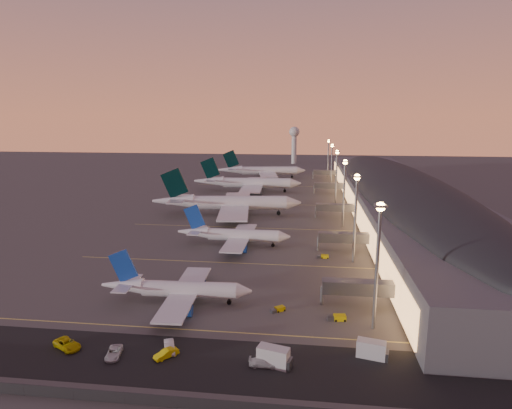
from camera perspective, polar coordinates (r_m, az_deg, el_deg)
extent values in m
plane|color=#464340|center=(130.13, -3.27, -7.03)|extent=(700.00, 700.00, 0.00)
cylinder|color=silver|center=(99.90, -8.85, -11.12)|extent=(21.64, 4.53, 3.66)
cone|color=silver|center=(97.88, -1.57, -11.47)|extent=(3.61, 3.80, 3.66)
cone|color=silver|center=(104.33, -17.36, -10.25)|extent=(9.85, 4.05, 3.66)
cube|color=silver|center=(100.39, -9.43, -11.42)|extent=(7.49, 31.06, 0.40)
cylinder|color=#183F9D|center=(106.79, -8.15, -10.64)|extent=(4.96, 2.94, 2.75)
cylinder|color=#183F9D|center=(94.75, -9.99, -13.72)|extent=(4.96, 2.94, 2.75)
cube|color=#183F9D|center=(102.51, -17.27, -7.81)|extent=(6.72, 0.82, 7.94)
cube|color=silver|center=(103.70, -16.77, -10.02)|extent=(3.92, 11.23, 0.26)
cylinder|color=black|center=(99.32, -3.59, -12.74)|extent=(0.30, 0.30, 1.45)
cylinder|color=black|center=(99.41, -3.59, -12.85)|extent=(1.05, 0.68, 1.03)
cylinder|color=black|center=(103.58, -9.43, -11.82)|extent=(0.30, 0.30, 1.45)
cylinder|color=black|center=(103.67, -9.42, -11.92)|extent=(1.05, 0.68, 1.03)
cylinder|color=black|center=(99.06, -10.15, -12.98)|extent=(0.30, 0.30, 1.45)
cylinder|color=black|center=(99.15, -10.15, -13.09)|extent=(1.05, 0.68, 1.03)
cylinder|color=silver|center=(140.18, -1.69, -4.11)|extent=(23.27, 4.32, 3.95)
cone|color=silver|center=(138.67, 3.82, -4.31)|extent=(3.81, 4.01, 3.95)
cone|color=silver|center=(143.70, -8.35, -3.63)|extent=(10.54, 4.12, 3.95)
cube|color=silver|center=(140.56, -2.14, -4.37)|extent=(7.27, 33.37, 0.43)
cylinder|color=#183F9D|center=(147.74, -1.36, -4.09)|extent=(5.29, 3.05, 2.96)
cylinder|color=#183F9D|center=(133.92, -2.36, -5.79)|extent=(5.29, 3.05, 2.96)
cube|color=#183F9D|center=(142.30, -8.20, -1.65)|extent=(7.25, 0.71, 8.57)
cube|color=silver|center=(143.21, -7.86, -3.43)|extent=(3.93, 12.04, 0.28)
cylinder|color=black|center=(139.75, 2.28, -5.35)|extent=(0.32, 0.32, 1.56)
cylinder|color=black|center=(139.81, 2.28, -5.43)|extent=(1.12, 0.71, 1.11)
cylinder|color=black|center=(143.88, -2.24, -4.84)|extent=(0.32, 0.32, 1.56)
cylinder|color=black|center=(143.94, -2.24, -4.93)|extent=(1.12, 0.71, 1.11)
cylinder|color=black|center=(138.67, -2.64, -5.49)|extent=(0.32, 0.32, 1.56)
cylinder|color=black|center=(138.74, -2.64, -5.58)|extent=(1.12, 0.71, 1.11)
cylinder|color=silver|center=(182.81, -2.14, 0.24)|extent=(39.82, 10.53, 5.96)
cone|color=silver|center=(183.33, 5.02, 0.23)|extent=(7.01, 6.66, 5.96)
cone|color=silver|center=(186.02, -10.98, 0.46)|extent=(18.37, 8.00, 5.96)
cube|color=silver|center=(183.11, -2.74, -0.08)|extent=(18.11, 58.53, 0.66)
cylinder|color=#56585D|center=(195.85, -2.18, 0.10)|extent=(9.36, 5.48, 4.47)
cylinder|color=#56585D|center=(171.14, -2.51, -1.61)|extent=(9.36, 5.48, 4.47)
cube|color=black|center=(184.52, -10.80, 2.81)|extent=(11.77, 2.26, 13.22)
cube|color=silver|center=(185.44, -10.34, 0.73)|extent=(8.74, 21.33, 0.42)
cylinder|color=black|center=(183.78, 3.03, -1.04)|extent=(0.53, 0.53, 2.38)
cylinder|color=black|center=(183.86, 3.03, -1.15)|extent=(1.78, 1.23, 1.67)
cylinder|color=black|center=(187.91, -3.05, -0.75)|extent=(0.53, 0.53, 2.38)
cylinder|color=black|center=(187.99, -3.05, -0.86)|extent=(1.78, 1.23, 1.67)
cylinder|color=black|center=(179.79, -3.20, -1.33)|extent=(0.53, 0.53, 2.38)
cylinder|color=black|center=(179.87, -3.20, -1.44)|extent=(1.78, 1.23, 1.67)
cylinder|color=silver|center=(238.90, 0.11, 2.91)|extent=(37.42, 7.19, 5.63)
cone|color=silver|center=(238.25, 5.30, 2.83)|extent=(6.23, 5.88, 5.63)
cone|color=silver|center=(242.33, -6.28, 3.13)|extent=(17.03, 6.33, 5.63)
cube|color=silver|center=(239.20, -0.32, 2.68)|extent=(13.08, 54.81, 0.62)
cylinder|color=#56585D|center=(251.19, 0.18, 2.68)|extent=(8.57, 4.57, 4.22)
cylinder|color=#56585D|center=(227.65, -0.27, 1.73)|extent=(8.57, 4.57, 4.22)
cube|color=black|center=(241.20, -6.13, 4.84)|extent=(11.13, 1.31, 12.49)
cube|color=silver|center=(241.83, -5.81, 3.32)|extent=(6.82, 19.82, 0.39)
cylinder|color=black|center=(238.88, 3.85, 1.92)|extent=(0.47, 0.47, 2.25)
cylinder|color=black|center=(238.94, 3.85, 1.84)|extent=(1.62, 1.05, 1.58)
cylinder|color=black|center=(243.65, -0.53, 2.14)|extent=(0.47, 0.47, 2.25)
cylinder|color=black|center=(243.71, -0.53, 2.06)|extent=(1.62, 1.05, 1.58)
cylinder|color=black|center=(235.92, -0.69, 1.82)|extent=(0.47, 0.47, 2.25)
cylinder|color=black|center=(235.98, -0.69, 1.74)|extent=(1.62, 1.05, 1.58)
cylinder|color=silver|center=(292.72, 1.80, 4.54)|extent=(37.60, 11.43, 5.62)
cone|color=silver|center=(295.02, 6.00, 4.54)|extent=(6.81, 6.50, 5.62)
cone|color=silver|center=(292.00, -3.51, 4.64)|extent=(17.47, 8.21, 5.62)
cube|color=silver|center=(292.73, 1.45, 4.35)|extent=(19.26, 55.37, 0.62)
cylinder|color=#56585D|center=(304.88, 1.53, 4.28)|extent=(8.96, 5.49, 4.22)
cylinder|color=#56585D|center=(281.25, 1.84, 3.65)|extent=(8.96, 5.49, 4.22)
cube|color=black|center=(291.17, -3.36, 6.06)|extent=(11.08, 2.59, 12.48)
cube|color=silver|center=(291.85, -3.11, 4.81)|extent=(9.02, 20.27, 0.39)
cylinder|color=black|center=(294.74, 4.83, 3.78)|extent=(0.52, 0.52, 2.25)
cylinder|color=black|center=(294.79, 4.83, 3.72)|extent=(1.71, 1.22, 1.57)
cylinder|color=black|center=(296.94, 1.16, 3.88)|extent=(0.52, 0.52, 2.25)
cylinder|color=black|center=(296.99, 1.16, 3.82)|extent=(1.71, 1.22, 1.57)
cylinder|color=black|center=(289.16, 1.25, 3.67)|extent=(0.52, 0.52, 2.25)
cylinder|color=black|center=(289.21, 1.25, 3.60)|extent=(1.71, 1.22, 1.57)
cube|color=#505055|center=(201.01, 18.23, 0.89)|extent=(40.00, 255.00, 12.00)
ellipsoid|color=black|center=(200.03, 18.34, 2.58)|extent=(39.00, 253.00, 10.92)
cube|color=#ECA35D|center=(198.18, 12.48, 0.76)|extent=(0.40, 244.80, 8.00)
cube|color=#56585D|center=(99.30, 13.50, -10.69)|extent=(16.00, 3.20, 3.00)
cylinder|color=slate|center=(99.55, 8.76, -11.87)|extent=(0.70, 0.70, 4.40)
cube|color=#56585D|center=(136.95, 11.65, -4.32)|extent=(16.00, 3.20, 3.00)
cylinder|color=slate|center=(137.14, 8.27, -5.18)|extent=(0.70, 0.70, 4.40)
cube|color=#56585D|center=(180.53, 10.52, -0.38)|extent=(16.00, 3.20, 3.00)
cylinder|color=slate|center=(180.67, 7.96, -1.03)|extent=(0.70, 0.70, 4.40)
cube|color=#56585D|center=(236.49, 9.70, 2.51)|extent=(16.00, 3.20, 3.00)
cylinder|color=slate|center=(236.59, 7.74, 2.01)|extent=(0.70, 0.70, 4.40)
cube|color=#56585D|center=(291.86, 9.19, 4.26)|extent=(16.00, 3.20, 3.00)
cylinder|color=slate|center=(291.95, 7.61, 3.86)|extent=(0.70, 0.70, 4.40)
cylinder|color=slate|center=(87.48, 15.80, -8.33)|extent=(0.70, 0.70, 25.00)
cube|color=slate|center=(84.07, 16.28, -0.16)|extent=(2.20, 2.20, 0.50)
sphere|color=#FDB54D|center=(84.11, 16.28, -0.29)|extent=(1.80, 1.80, 1.80)
cylinder|color=slate|center=(125.50, 13.07, -2.08)|extent=(0.70, 0.70, 25.00)
cube|color=slate|center=(123.14, 13.34, 3.66)|extent=(2.20, 2.20, 0.50)
sphere|color=#FDB54D|center=(123.17, 13.34, 3.57)|extent=(1.80, 1.80, 1.80)
cylinder|color=slate|center=(164.46, 11.63, 1.23)|extent=(0.70, 0.70, 25.00)
cube|color=slate|center=(162.67, 11.82, 5.64)|extent=(2.20, 2.20, 0.50)
sphere|color=#FDB54D|center=(162.69, 11.82, 5.57)|extent=(1.80, 1.80, 1.80)
cylinder|color=slate|center=(208.76, 10.66, 3.48)|extent=(0.70, 0.70, 25.00)
cube|color=slate|center=(207.35, 10.79, 6.95)|extent=(2.20, 2.20, 0.50)
sphere|color=#FDB54D|center=(207.37, 10.79, 6.89)|extent=(1.80, 1.80, 1.80)
cylinder|color=slate|center=(253.31, 10.03, 4.93)|extent=(0.70, 0.70, 25.00)
cube|color=slate|center=(252.15, 10.13, 7.80)|extent=(2.20, 2.20, 0.50)
sphere|color=#FDB54D|center=(252.16, 10.13, 7.75)|extent=(1.80, 1.80, 1.80)
cylinder|color=slate|center=(297.99, 9.58, 5.95)|extent=(0.70, 0.70, 25.00)
cube|color=slate|center=(297.01, 9.66, 8.39)|extent=(2.20, 2.20, 0.50)
sphere|color=#FDB54D|center=(297.02, 9.66, 8.35)|extent=(1.80, 1.80, 1.80)
cylinder|color=silver|center=(382.49, 5.10, 7.40)|extent=(4.40, 4.40, 26.00)
sphere|color=silver|center=(381.65, 5.14, 9.64)|extent=(9.00, 9.00, 9.00)
cube|color=black|center=(80.58, -10.71, -19.77)|extent=(260.00, 16.00, 0.01)
cube|color=#D8C659|center=(89.71, -8.52, -16.20)|extent=(90.00, 0.36, 0.00)
cube|color=#D8C659|center=(125.48, -3.68, -7.75)|extent=(90.00, 0.36, 0.00)
cube|color=#D8C659|center=(163.22, -1.12, -3.10)|extent=(90.00, 0.36, 0.00)
cube|color=#D8C659|center=(206.70, 0.61, 0.08)|extent=(90.00, 0.36, 0.00)
cube|color=#D8C659|center=(260.54, 1.94, 2.52)|extent=(90.00, 0.36, 0.00)
cube|color=#2D2D30|center=(70.64, -13.92, -23.99)|extent=(124.00, 0.08, 1.90)
cylinder|color=#2D2D30|center=(79.20, -28.56, -20.88)|extent=(0.12, 0.12, 2.00)
cylinder|color=#2D2D30|center=(75.26, -23.19, -22.19)|extent=(0.12, 0.12, 2.00)
cylinder|color=#2D2D30|center=(71.99, -17.17, -23.43)|extent=(0.12, 0.12, 2.00)
cylinder|color=#2D2D30|center=(69.50, -10.53, -24.50)|extent=(0.12, 0.12, 2.00)
cylinder|color=#2D2D30|center=(67.86, -3.37, -25.31)|extent=(0.12, 0.12, 2.00)
cube|color=#C6B206|center=(93.89, 11.11, -14.57)|extent=(2.65, 1.84, 1.14)
cube|color=#56585D|center=(93.64, 9.94, -14.71)|extent=(1.60, 1.51, 0.83)
cylinder|color=black|center=(94.90, 11.58, -14.53)|extent=(0.47, 0.24, 0.46)
cylinder|color=black|center=(93.54, 11.77, -14.94)|extent=(0.47, 0.24, 0.46)
cylinder|color=black|center=(94.56, 10.43, -14.58)|extent=(0.47, 0.24, 0.46)
cylinder|color=black|center=(93.20, 10.61, -15.00)|extent=(0.47, 0.24, 0.46)
cube|color=#C6B206|center=(96.33, 3.20, -13.70)|extent=(2.51, 2.32, 0.98)
cube|color=#56585D|center=(95.64, 2.36, -13.98)|extent=(1.68, 1.66, 0.71)
cylinder|color=black|center=(97.35, 3.40, -13.61)|extent=(0.41, 0.36, 0.39)
cylinder|color=black|center=(96.33, 3.82, -13.90)|extent=(0.41, 0.36, 0.39)
cylinder|color=black|center=(96.59, 2.57, -13.81)|extent=(0.41, 0.36, 0.39)
cylinder|color=black|center=(95.57, 2.99, -14.11)|extent=(0.41, 0.36, 0.39)
cube|color=#C6B206|center=(130.63, 9.17, -6.85)|extent=(2.22, 1.39, 1.01)
cube|color=#56585D|center=(130.61, 8.43, -6.90)|extent=(1.29, 1.20, 0.74)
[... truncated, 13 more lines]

